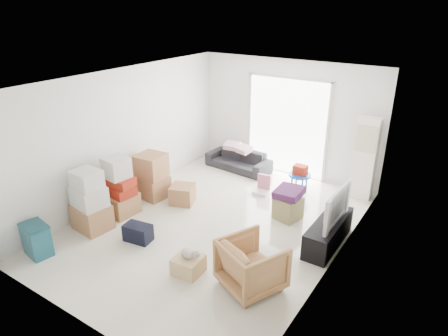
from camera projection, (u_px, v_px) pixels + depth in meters
room_shell at (214, 158)px, 7.01m from camera, size 4.98×6.48×3.18m
sliding_door at (287, 123)px, 9.34m from camera, size 2.10×0.04×2.33m
ac_tower at (365, 159)px, 8.24m from camera, size 0.45×0.30×1.75m
tv_console at (328, 233)px, 6.84m from camera, size 0.41×1.38×0.46m
television at (330, 217)px, 6.72m from camera, size 0.64×1.08×0.14m
sofa at (238, 157)px, 9.85m from camera, size 1.67×0.60×0.64m
pillow_left at (232, 140)px, 9.84m from camera, size 0.40×0.34×0.12m
pillow_right at (244, 144)px, 9.59m from camera, size 0.41×0.36×0.12m
armchair at (252, 263)px, 5.75m from camera, size 1.06×1.03×0.84m
storage_bins at (37, 240)px, 6.54m from camera, size 0.53×0.41×0.56m
box_stack_a at (90, 203)px, 7.20m from camera, size 0.68×0.59×1.16m
box_stack_b at (119, 190)px, 7.73m from camera, size 0.67×0.60×1.17m
box_stack_c at (152, 176)px, 8.42m from camera, size 0.69×0.59×0.96m
loose_box at (183, 194)px, 8.26m from camera, size 0.60×0.60×0.38m
duffel_bag at (138, 233)px, 6.97m from camera, size 0.52×0.36×0.31m
ottoman at (288, 208)px, 7.66m from camera, size 0.53×0.53×0.44m
blanket at (289, 194)px, 7.54m from camera, size 0.50×0.50×0.14m
kids_table at (300, 173)px, 8.64m from camera, size 0.49×0.49×0.62m
toy_walker at (262, 188)px, 8.68m from camera, size 0.35×0.31×0.42m
wood_crate at (188, 265)px, 6.15m from camera, size 0.45×0.45×0.28m
plush_bunny at (190, 254)px, 6.06m from camera, size 0.30×0.17×0.15m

